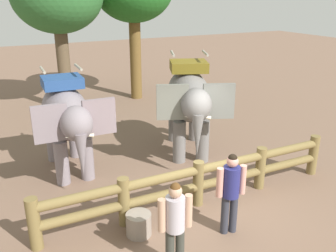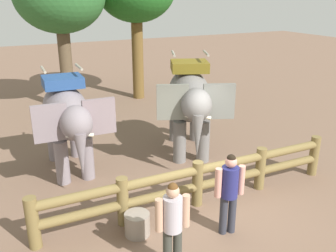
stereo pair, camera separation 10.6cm
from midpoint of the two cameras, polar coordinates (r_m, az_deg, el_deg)
The scene contains 7 objects.
ground_plane at distance 8.37m, azimuth 5.01°, elevation -12.62°, with size 60.00×60.00×0.00m, color brown.
log_fence at distance 8.23m, azimuth 4.32°, elevation -8.34°, with size 7.16×0.35×1.05m.
elephant_near_left at distance 9.66m, azimuth -15.67°, elevation 1.45°, with size 1.84×3.22×2.77m.
elephant_center at distance 10.48m, azimuth 2.99°, elevation 4.18°, with size 2.57×3.49×2.94m.
tourist_woman_in_black at distance 6.25m, azimuth 0.61°, elevation -14.47°, with size 0.58×0.37×1.67m.
tourist_man_in_blue at distance 7.23m, azimuth 9.25°, elevation -9.48°, with size 0.59×0.39×1.69m.
feed_bucket at distance 7.49m, azimuth -4.96°, elevation -14.89°, with size 0.50×0.50×0.46m.
Camera 1 is at (-3.87, -5.92, 4.50)m, focal length 39.44 mm.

